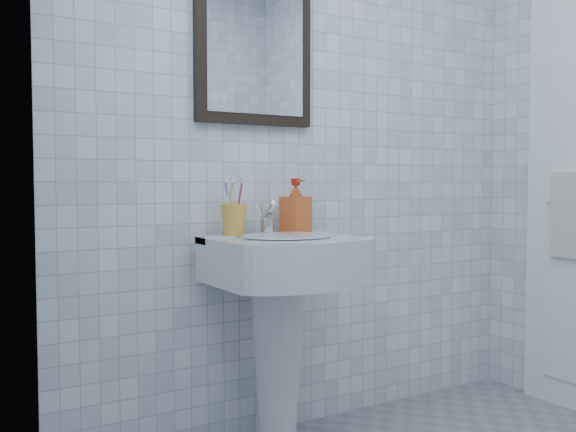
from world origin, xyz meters
TOP-DOWN VIEW (x-y plane):
  - wall_back at (0.00, 1.20)m, footprint 2.20×0.02m
  - wall_left at (-1.10, 0.00)m, footprint 0.02×2.40m
  - washbasin at (-0.28, 0.98)m, footprint 0.54×0.39m
  - faucet at (-0.28, 1.08)m, footprint 0.05×0.11m
  - toothbrush_cup at (-0.42, 1.09)m, footprint 0.12×0.12m
  - soap_dispenser at (-0.14, 1.10)m, footprint 0.11×0.12m
  - wall_mirror at (-0.28, 1.18)m, footprint 0.50×0.04m
  - towel_ring at (1.06, 0.72)m, footprint 0.01×0.18m
  - hand_towel at (1.04, 0.72)m, footprint 0.03×0.16m

SIDE VIEW (x-z plane):
  - washbasin at x=-0.28m, z-range 0.14..0.97m
  - faucet at x=-0.28m, z-range 0.80..0.93m
  - hand_towel at x=1.04m, z-range 0.68..1.06m
  - toothbrush_cup at x=-0.42m, z-range 0.82..0.93m
  - soap_dispenser at x=-0.14m, z-range 0.82..1.03m
  - towel_ring at x=1.06m, z-range 0.96..1.14m
  - wall_back at x=0.00m, z-range 0.00..2.50m
  - wall_left at x=-1.10m, z-range 0.00..2.50m
  - wall_mirror at x=-0.28m, z-range 1.24..1.86m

